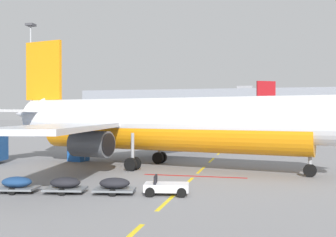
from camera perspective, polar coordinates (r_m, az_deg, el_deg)
apron_paint_markings at (r=44.63m, az=6.96°, el=-5.45°), size 8.00×95.16×0.01m
airliner_foreground at (r=34.85m, az=-1.01°, el=-0.68°), size 34.66×33.97×12.20m
airliner_mid_left at (r=84.06m, az=21.02°, el=-0.17°), size 29.29×27.51×10.97m
airliner_far_right at (r=118.34m, az=21.79°, el=-0.04°), size 27.53×28.50×10.22m
baggage_train at (r=24.27m, az=-11.20°, el=-9.43°), size 11.68×3.45×1.14m
uld_cargo_container at (r=40.84m, az=-12.85°, el=-4.92°), size 1.91×1.88×1.60m
apron_light_mast_near at (r=93.46m, az=-19.26°, el=7.22°), size 1.80×1.80×24.79m
terminal_satellite at (r=158.64m, az=5.82°, el=1.52°), size 97.15×26.01×15.54m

